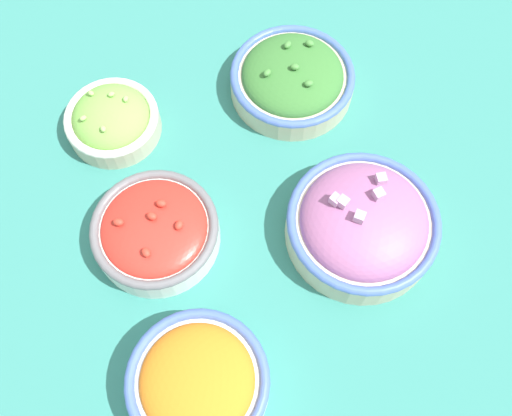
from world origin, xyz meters
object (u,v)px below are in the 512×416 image
(bowl_red_onion, at_px, (363,224))
(bowl_broccoli, at_px, (292,78))
(bowl_lettuce, at_px, (112,120))
(bowl_cherry_tomatoes, at_px, (155,231))
(bowl_carrots, at_px, (198,382))

(bowl_red_onion, height_order, bowl_broccoli, bowl_red_onion)
(bowl_lettuce, relative_size, bowl_broccoli, 0.73)
(bowl_cherry_tomatoes, height_order, bowl_lettuce, same)
(bowl_red_onion, bearing_deg, bowl_cherry_tomatoes, 71.59)
(bowl_carrots, distance_m, bowl_broccoli, 0.44)
(bowl_broccoli, bearing_deg, bowl_red_onion, 179.77)
(bowl_lettuce, bearing_deg, bowl_carrots, -178.99)
(bowl_carrots, distance_m, bowl_lettuce, 0.38)
(bowl_lettuce, bearing_deg, bowl_broccoli, -94.70)
(bowl_cherry_tomatoes, xyz_separation_m, bowl_carrots, (-0.20, 0.00, 0.01))
(bowl_cherry_tomatoes, bearing_deg, bowl_broccoli, -57.18)
(bowl_cherry_tomatoes, height_order, bowl_carrots, bowl_carrots)
(bowl_lettuce, xyz_separation_m, bowl_broccoli, (-0.02, -0.26, 0.00))
(bowl_red_onion, bearing_deg, bowl_lettuce, 44.41)
(bowl_cherry_tomatoes, relative_size, bowl_broccoli, 0.90)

